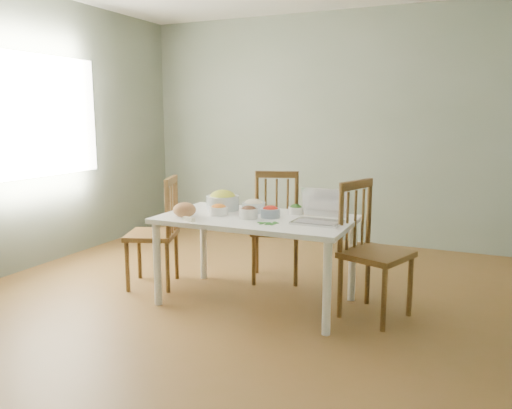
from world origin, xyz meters
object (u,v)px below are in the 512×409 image
at_px(bread_boule, 185,210).
at_px(dining_table, 256,260).
at_px(laptop, 318,207).
at_px(chair_left, 152,232).
at_px(chair_right, 377,251).
at_px(bowl_squash, 223,200).
at_px(chair_far, 276,227).

bearing_deg(bread_boule, dining_table, 25.01).
bearing_deg(dining_table, laptop, -3.53).
distance_m(dining_table, bread_boule, 0.70).
xyz_separation_m(dining_table, chair_left, (-1.02, 0.01, 0.13)).
height_order(chair_right, bread_boule, chair_right).
relative_size(chair_left, bowl_squash, 3.50).
bearing_deg(chair_far, chair_right, -46.63).
height_order(chair_left, bowl_squash, chair_left).
relative_size(dining_table, chair_right, 1.48).
xyz_separation_m(chair_right, bowl_squash, (-1.33, 0.08, 0.28)).
bearing_deg(chair_left, chair_right, 71.26).
height_order(dining_table, bowl_squash, bowl_squash).
distance_m(dining_table, chair_left, 1.03).
bearing_deg(chair_far, chair_left, -167.17).
bearing_deg(bread_boule, bowl_squash, 73.34).
bearing_deg(laptop, bread_boule, -167.27).
bearing_deg(chair_right, dining_table, 115.19).
height_order(chair_left, bread_boule, chair_left).
height_order(chair_far, chair_right, chair_right).
relative_size(chair_far, chair_left, 1.01).
bearing_deg(chair_right, chair_left, 111.80).
height_order(chair_left, chair_right, chair_right).
bearing_deg(chair_far, bread_boule, -136.74).
xyz_separation_m(chair_left, chair_right, (1.96, 0.08, 0.02)).
bearing_deg(laptop, dining_table, 177.84).
relative_size(dining_table, bowl_squash, 5.43).
xyz_separation_m(dining_table, bread_boule, (-0.51, -0.24, 0.41)).
bearing_deg(bread_boule, laptop, 11.37).
xyz_separation_m(bread_boule, bowl_squash, (0.12, 0.41, 0.02)).
height_order(chair_far, laptop, chair_far).
height_order(chair_far, chair_left, chair_far).
bearing_deg(dining_table, chair_far, 97.24).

